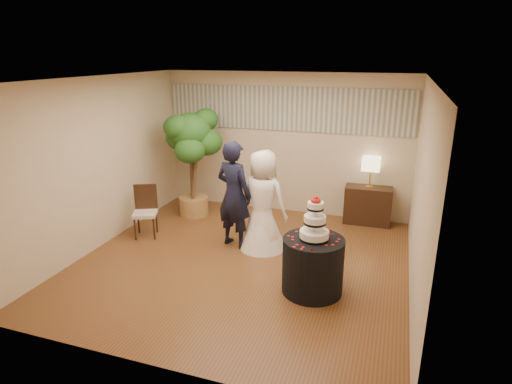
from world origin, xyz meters
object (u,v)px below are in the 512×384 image
(cake_table, at_px, (313,265))
(console, at_px, (368,205))
(groom, at_px, (234,195))
(side_chair, at_px, (145,212))
(ficus_tree, at_px, (192,163))
(bride, at_px, (263,201))
(table_lamp, at_px, (370,172))
(wedding_cake, at_px, (315,218))

(cake_table, distance_m, console, 2.83)
(groom, bearing_deg, side_chair, 22.59)
(console, distance_m, ficus_tree, 3.51)
(cake_table, bearing_deg, ficus_tree, 143.18)
(bride, bearing_deg, table_lamp, -119.97)
(console, relative_size, ficus_tree, 0.40)
(side_chair, bearing_deg, groom, -17.48)
(wedding_cake, bearing_deg, console, 79.65)
(groom, height_order, table_lamp, groom)
(side_chair, bearing_deg, table_lamp, 3.98)
(cake_table, distance_m, wedding_cake, 0.69)
(ficus_tree, bearing_deg, table_lamp, 10.65)
(console, height_order, side_chair, side_chair)
(table_lamp, distance_m, ficus_tree, 3.43)
(bride, distance_m, console, 2.35)
(ficus_tree, bearing_deg, side_chair, -104.47)
(console, bearing_deg, cake_table, -101.90)
(ficus_tree, height_order, side_chair, ficus_tree)
(wedding_cake, relative_size, table_lamp, 1.05)
(cake_table, height_order, side_chair, side_chair)
(table_lamp, distance_m, side_chair, 4.19)
(wedding_cake, distance_m, ficus_tree, 3.58)
(side_chair, bearing_deg, wedding_cake, -38.71)
(bride, xyz_separation_m, console, (1.57, 1.68, -0.48))
(table_lamp, bearing_deg, ficus_tree, -169.35)
(groom, relative_size, table_lamp, 3.13)
(cake_table, relative_size, ficus_tree, 0.38)
(table_lamp, height_order, side_chair, table_lamp)
(console, height_order, ficus_tree, ficus_tree)
(groom, bearing_deg, ficus_tree, -22.75)
(groom, xyz_separation_m, cake_table, (1.55, -1.05, -0.52))
(bride, bearing_deg, groom, 18.95)
(wedding_cake, xyz_separation_m, side_chair, (-3.19, 0.89, -0.63))
(groom, bearing_deg, table_lamp, -123.04)
(groom, relative_size, bride, 1.08)
(groom, bearing_deg, cake_table, 162.89)
(groom, relative_size, cake_table, 2.18)
(wedding_cake, bearing_deg, bride, 133.98)
(cake_table, bearing_deg, table_lamp, 79.65)
(cake_table, relative_size, console, 0.95)
(groom, xyz_separation_m, table_lamp, (2.06, 1.73, 0.11))
(groom, distance_m, bride, 0.50)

